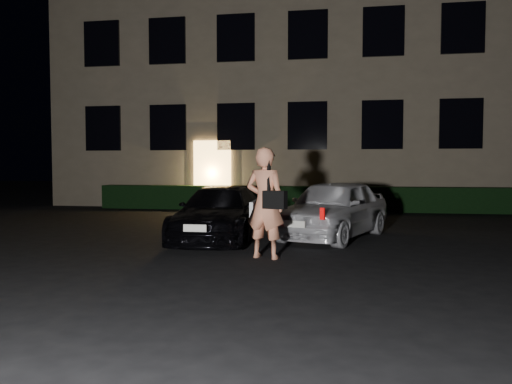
# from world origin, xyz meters

# --- Properties ---
(ground) EXTENTS (80.00, 80.00, 0.00)m
(ground) POSITION_xyz_m (0.00, 0.00, 0.00)
(ground) COLOR black
(ground) RESTS_ON ground
(building) EXTENTS (20.00, 8.11, 12.00)m
(building) POSITION_xyz_m (-0.00, 14.99, 6.00)
(building) COLOR #746752
(building) RESTS_ON ground
(hedge) EXTENTS (15.00, 0.70, 0.85)m
(hedge) POSITION_xyz_m (0.00, 10.50, 0.42)
(hedge) COLOR black
(hedge) RESTS_ON ground
(sedan) EXTENTS (1.72, 3.96, 1.12)m
(sedan) POSITION_xyz_m (-1.33, 3.28, 0.56)
(sedan) COLOR black
(sedan) RESTS_ON ground
(hatch) EXTENTS (2.80, 4.06, 1.28)m
(hatch) POSITION_xyz_m (1.03, 3.92, 0.64)
(hatch) COLOR silver
(hatch) RESTS_ON ground
(man) EXTENTS (0.79, 0.63, 1.88)m
(man) POSITION_xyz_m (-0.07, 1.30, 0.94)
(man) COLOR tan
(man) RESTS_ON ground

